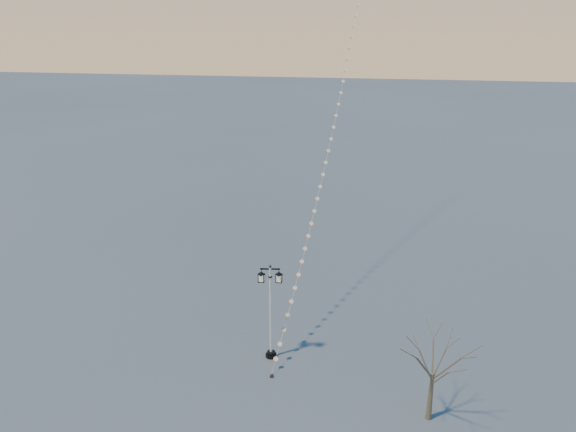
# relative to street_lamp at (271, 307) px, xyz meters

# --- Properties ---
(ground) EXTENTS (300.00, 300.00, 0.00)m
(ground) POSITION_rel_street_lamp_xyz_m (0.12, -3.84, -3.08)
(ground) COLOR #565656
(ground) RESTS_ON ground
(street_lamp) EXTENTS (1.41, 0.62, 5.57)m
(street_lamp) POSITION_rel_street_lamp_xyz_m (0.00, 0.00, 0.00)
(street_lamp) COLOR black
(street_lamp) RESTS_ON ground
(bare_tree) EXTENTS (2.73, 2.73, 4.53)m
(bare_tree) POSITION_rel_street_lamp_xyz_m (8.31, -3.75, 0.06)
(bare_tree) COLOR brown
(bare_tree) RESTS_ON ground
(kite_train) EXTENTS (3.80, 29.24, 25.24)m
(kite_train) POSITION_rel_street_lamp_xyz_m (2.00, 12.47, 9.41)
(kite_train) COLOR black
(kite_train) RESTS_ON ground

